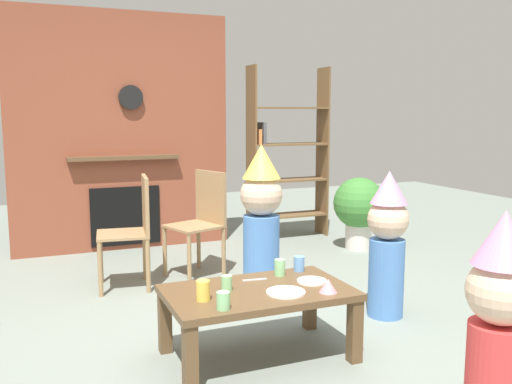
{
  "coord_description": "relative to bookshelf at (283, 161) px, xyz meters",
  "views": [
    {
      "loc": [
        -1.33,
        -3.18,
        1.4
      ],
      "look_at": [
        0.15,
        0.4,
        0.85
      ],
      "focal_mm": 39.0,
      "sensor_mm": 36.0,
      "label": 1
    }
  ],
  "objects": [
    {
      "name": "child_by_the_chairs",
      "position": [
        -1.0,
        -1.74,
        -0.25
      ],
      "size": [
        0.32,
        0.32,
        1.16
      ],
      "rotation": [
        0.0,
        0.0,
        -1.99
      ],
      "color": "#4C7FC6",
      "rests_on": "ground_plane"
    },
    {
      "name": "child_with_cone_hat",
      "position": [
        -0.89,
        -3.95,
        -0.33
      ],
      "size": [
        0.28,
        0.28,
        1.02
      ],
      "rotation": [
        0.0,
        0.0,
        2.02
      ],
      "color": "#D13838",
      "rests_on": "ground_plane"
    },
    {
      "name": "paper_cup_near_right",
      "position": [
        -1.63,
        -2.71,
        -0.42
      ],
      "size": [
        0.06,
        0.06,
        0.09
      ],
      "primitive_type": "cylinder",
      "color": "#8CD18C",
      "rests_on": "coffee_table"
    },
    {
      "name": "dining_chair_left",
      "position": [
        -1.87,
        -1.18,
        -0.35
      ],
      "size": [
        0.45,
        0.45,
        0.9
      ],
      "rotation": [
        0.0,
        0.0,
        3.01
      ],
      "color": "#9E7A51",
      "rests_on": "ground_plane"
    },
    {
      "name": "coffee_table",
      "position": [
        -1.46,
        -2.76,
        -0.52
      ],
      "size": [
        1.05,
        0.63,
        0.4
      ],
      "color": "brown",
      "rests_on": "ground_plane"
    },
    {
      "name": "potted_plant_tall",
      "position": [
        0.5,
        -0.79,
        -0.42
      ],
      "size": [
        0.53,
        0.53,
        0.74
      ],
      "color": "beige",
      "rests_on": "ground_plane"
    },
    {
      "name": "birthday_cake_slice",
      "position": [
        -1.12,
        -2.96,
        -0.42
      ],
      "size": [
        0.1,
        0.1,
        0.08
      ],
      "primitive_type": "cone",
      "color": "pink",
      "rests_on": "coffee_table"
    },
    {
      "name": "bookshelf",
      "position": [
        0.0,
        0.0,
        0.0
      ],
      "size": [
        0.9,
        0.28,
        1.9
      ],
      "color": "brown",
      "rests_on": "ground_plane"
    },
    {
      "name": "paper_cup_far_left",
      "position": [
        -1.75,
        -3.0,
        -0.41
      ],
      "size": [
        0.07,
        0.07,
        0.09
      ],
      "primitive_type": "cylinder",
      "color": "#8CD18C",
      "rests_on": "coffee_table"
    },
    {
      "name": "ground_plane",
      "position": [
        -1.3,
        -2.4,
        -0.87
      ],
      "size": [
        12.0,
        12.0,
        0.0
      ],
      "primitive_type": "plane",
      "color": "gray"
    },
    {
      "name": "paper_plate_front",
      "position": [
        -1.11,
        -2.76,
        -0.45
      ],
      "size": [
        0.18,
        0.18,
        0.01
      ],
      "primitive_type": "cylinder",
      "color": "white",
      "rests_on": "coffee_table"
    },
    {
      "name": "child_in_pink",
      "position": [
        -0.39,
        -2.5,
        -0.33
      ],
      "size": [
        0.28,
        0.28,
        1.01
      ],
      "rotation": [
        0.0,
        0.0,
        -2.9
      ],
      "color": "#4C7FC6",
      "rests_on": "ground_plane"
    },
    {
      "name": "paper_plate_rear",
      "position": [
        -1.34,
        -2.89,
        -0.45
      ],
      "size": [
        0.22,
        0.22,
        0.01
      ],
      "primitive_type": "cylinder",
      "color": "white",
      "rests_on": "coffee_table"
    },
    {
      "name": "paper_cup_far_right",
      "position": [
        -1.23,
        -2.57,
        -0.41
      ],
      "size": [
        0.07,
        0.07,
        0.1
      ],
      "primitive_type": "cylinder",
      "color": "#8CD18C",
      "rests_on": "coffee_table"
    },
    {
      "name": "paper_cup_near_left",
      "position": [
        -1.08,
        -2.52,
        -0.41
      ],
      "size": [
        0.07,
        0.07,
        0.09
      ],
      "primitive_type": "cylinder",
      "color": "#669EE0",
      "rests_on": "coffee_table"
    },
    {
      "name": "dining_chair_middle",
      "position": [
        -1.26,
        -1.05,
        -0.35
      ],
      "size": [
        0.51,
        0.51,
        0.9
      ],
      "rotation": [
        0.0,
        0.0,
        3.49
      ],
      "color": "#9E7A51",
      "rests_on": "ground_plane"
    },
    {
      "name": "brick_fireplace_feature",
      "position": [
        -1.73,
        0.2,
        0.33
      ],
      "size": [
        2.2,
        0.28,
        2.4
      ],
      "color": "brown",
      "rests_on": "ground_plane"
    },
    {
      "name": "table_fork",
      "position": [
        -1.41,
        -2.6,
        -0.46
      ],
      "size": [
        0.15,
        0.03,
        0.01
      ],
      "primitive_type": "cube",
      "rotation": [
        0.0,
        0.0,
        3.02
      ],
      "color": "silver",
      "rests_on": "coffee_table"
    },
    {
      "name": "paper_cup_center",
      "position": [
        -1.8,
        -2.83,
        -0.41
      ],
      "size": [
        0.07,
        0.07,
        0.11
      ],
      "primitive_type": "cylinder",
      "color": "#F2CC4C",
      "rests_on": "coffee_table"
    }
  ]
}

